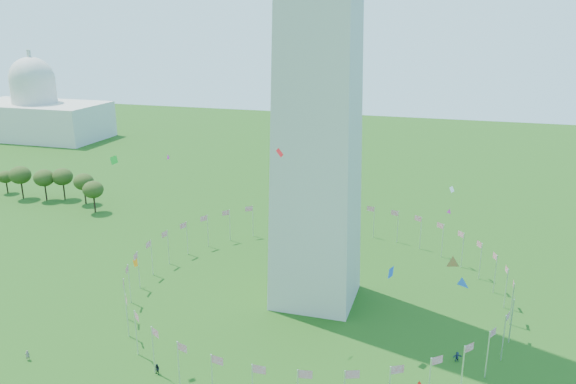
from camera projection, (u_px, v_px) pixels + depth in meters
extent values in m
cylinder|color=silver|center=(512.00, 304.00, 111.05)|extent=(0.24, 0.24, 9.00)
cylinder|color=silver|center=(506.00, 289.00, 117.58)|extent=(0.24, 0.24, 9.00)
cylinder|color=silver|center=(495.00, 274.00, 124.24)|extent=(0.24, 0.24, 9.00)
cylinder|color=silver|center=(480.00, 261.00, 130.84)|extent=(0.24, 0.24, 9.00)
cylinder|color=silver|center=(463.00, 250.00, 137.16)|extent=(0.24, 0.24, 9.00)
cylinder|color=silver|center=(442.00, 241.00, 143.03)|extent=(0.24, 0.24, 9.00)
cylinder|color=silver|center=(421.00, 233.00, 148.25)|extent=(0.24, 0.24, 9.00)
cylinder|color=silver|center=(398.00, 227.00, 152.68)|extent=(0.24, 0.24, 9.00)
cylinder|color=silver|center=(374.00, 222.00, 156.18)|extent=(0.24, 0.24, 9.00)
cylinder|color=silver|center=(350.00, 219.00, 158.63)|extent=(0.24, 0.24, 9.00)
cylinder|color=silver|center=(325.00, 217.00, 159.97)|extent=(0.24, 0.24, 9.00)
cylinder|color=silver|center=(301.00, 217.00, 160.16)|extent=(0.24, 0.24, 9.00)
cylinder|color=silver|center=(277.00, 218.00, 159.19)|extent=(0.24, 0.24, 9.00)
cylinder|color=silver|center=(253.00, 221.00, 157.09)|extent=(0.24, 0.24, 9.00)
cylinder|color=silver|center=(230.00, 225.00, 153.92)|extent=(0.24, 0.24, 9.00)
cylinder|color=silver|center=(208.00, 231.00, 149.78)|extent=(0.24, 0.24, 9.00)
cylinder|color=silver|center=(187.00, 238.00, 144.79)|extent=(0.24, 0.24, 9.00)
cylinder|color=silver|center=(168.00, 247.00, 139.11)|extent=(0.24, 0.24, 9.00)
cylinder|color=silver|center=(152.00, 258.00, 132.92)|extent=(0.24, 0.24, 9.00)
cylinder|color=silver|center=(139.00, 270.00, 126.39)|extent=(0.24, 0.24, 9.00)
cylinder|color=silver|center=(129.00, 284.00, 119.72)|extent=(0.24, 0.24, 9.00)
cylinder|color=silver|center=(125.00, 299.00, 113.13)|extent=(0.24, 0.24, 9.00)
cylinder|color=silver|center=(127.00, 316.00, 106.80)|extent=(0.24, 0.24, 9.00)
cylinder|color=silver|center=(136.00, 333.00, 100.94)|extent=(0.24, 0.24, 9.00)
cylinder|color=silver|center=(153.00, 350.00, 95.71)|extent=(0.24, 0.24, 9.00)
cylinder|color=silver|center=(179.00, 366.00, 91.28)|extent=(0.24, 0.24, 9.00)
cylinder|color=silver|center=(212.00, 379.00, 87.79)|extent=(0.24, 0.24, 9.00)
cylinder|color=silver|center=(429.00, 383.00, 86.88)|extent=(0.24, 0.24, 9.00)
cylinder|color=silver|center=(462.00, 370.00, 90.05)|extent=(0.24, 0.24, 9.00)
cylinder|color=silver|center=(487.00, 355.00, 94.19)|extent=(0.24, 0.24, 9.00)
cylinder|color=silver|center=(503.00, 338.00, 99.17)|extent=(0.24, 0.24, 9.00)
cylinder|color=silver|center=(511.00, 321.00, 104.85)|extent=(0.24, 0.24, 9.00)
imported|color=#73675C|center=(27.00, 355.00, 100.30)|extent=(0.82, 0.86, 1.97)
imported|color=black|center=(157.00, 369.00, 96.25)|extent=(1.11, 0.97, 1.95)
imported|color=#212C4D|center=(457.00, 357.00, 100.01)|extent=(1.86, 1.39, 1.84)
plane|color=blue|center=(463.00, 283.00, 86.19)|extent=(1.85, 1.67, 2.40)
plane|color=green|center=(114.00, 160.00, 93.63)|extent=(0.60, 1.87, 1.79)
plane|color=#CC2699|center=(168.00, 157.00, 126.59)|extent=(0.20, 1.52, 1.51)
plane|color=white|center=(319.00, 215.00, 112.89)|extent=(1.39, 0.05, 1.39)
plane|color=red|center=(280.00, 153.00, 99.90)|extent=(1.92, 1.08, 1.59)
plane|color=white|center=(452.00, 189.00, 107.60)|extent=(1.01, 0.96, 1.31)
plane|color=red|center=(420.00, 384.00, 84.37)|extent=(1.37, 1.14, 1.33)
plane|color=blue|center=(391.00, 272.00, 98.18)|extent=(1.93, 1.05, 2.13)
plane|color=orange|center=(136.00, 263.00, 127.65)|extent=(0.66, 1.79, 1.72)
plane|color=#CC2699|center=(449.00, 212.00, 106.46)|extent=(0.94, 0.82, 0.92)
plane|color=blue|center=(453.00, 263.00, 91.45)|extent=(2.03, 0.99, 1.97)
ellipsoid|color=#374F1A|center=(6.00, 182.00, 196.65)|extent=(5.08, 5.08, 7.93)
ellipsoid|color=#374F1A|center=(21.00, 183.00, 190.21)|extent=(7.13, 7.13, 11.14)
ellipsoid|color=#374F1A|center=(45.00, 185.00, 188.32)|extent=(6.75, 6.75, 10.55)
ellipsoid|color=#374F1A|center=(63.00, 184.00, 189.45)|extent=(6.83, 6.83, 10.68)
ellipsoid|color=#374F1A|center=(84.00, 189.00, 184.82)|extent=(6.51, 6.51, 10.17)
ellipsoid|color=#374F1A|center=(94.00, 197.00, 176.55)|extent=(6.45, 6.45, 10.08)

